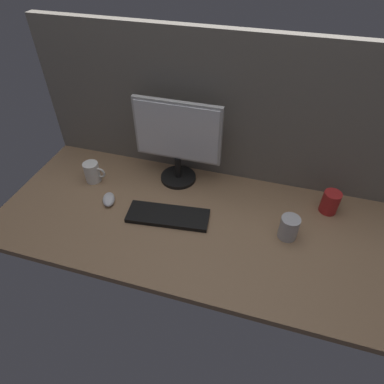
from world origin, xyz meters
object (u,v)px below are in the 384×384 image
(mouse, at_px, (109,199))
(mug_red_plastic, at_px, (330,202))
(mug_steel, at_px, (289,228))
(mug_ceramic_white, at_px, (92,172))
(keyboard, at_px, (168,216))
(monitor, at_px, (177,139))

(mouse, distance_m, mug_red_plastic, 1.03)
(mug_steel, bearing_deg, mug_red_plastic, 51.10)
(mug_ceramic_white, xyz_separation_m, mug_red_plastic, (1.15, 0.11, 0.00))
(keyboard, distance_m, mouse, 0.30)
(mouse, height_order, mug_steel, mug_steel)
(monitor, xyz_separation_m, mug_ceramic_white, (-0.41, -0.14, -0.18))
(monitor, relative_size, mouse, 4.45)
(keyboard, relative_size, mug_red_plastic, 3.42)
(mouse, relative_size, mug_ceramic_white, 0.85)
(mouse, bearing_deg, mug_steel, -23.17)
(keyboard, height_order, mug_steel, mug_steel)
(keyboard, relative_size, mug_steel, 3.49)
(mug_ceramic_white, height_order, mug_red_plastic, mug_red_plastic)
(mug_red_plastic, bearing_deg, mug_ceramic_white, -174.69)
(mug_ceramic_white, bearing_deg, monitor, 18.95)
(mouse, distance_m, mug_steel, 0.83)
(keyboard, distance_m, mug_steel, 0.53)
(monitor, bearing_deg, mug_steel, -23.31)
(keyboard, distance_m, mug_red_plastic, 0.74)
(mouse, height_order, mug_red_plastic, mug_red_plastic)
(mug_steel, bearing_deg, mug_ceramic_white, 173.97)
(mug_steel, distance_m, mug_red_plastic, 0.27)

